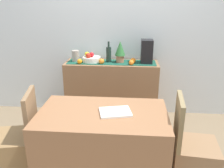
{
  "coord_description": "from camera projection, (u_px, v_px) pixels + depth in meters",
  "views": [
    {
      "loc": [
        0.16,
        -2.32,
        1.72
      ],
      "look_at": [
        -0.06,
        0.38,
        0.74
      ],
      "focal_mm": 37.87,
      "sensor_mm": 36.0,
      "label": 1
    }
  ],
  "objects": [
    {
      "name": "coffee_maker",
      "position": [
        147.0,
        52.0,
        3.25
      ],
      "size": [
        0.16,
        0.18,
        0.33
      ],
      "primitive_type": "cube",
      "color": "black",
      "rests_on": "sideboard_console"
    },
    {
      "name": "orange_loose_near_bowl",
      "position": [
        131.0,
        63.0,
        3.2
      ],
      "size": [
        0.07,
        0.07,
        0.07
      ],
      "primitive_type": "sphere",
      "color": "orange",
      "rests_on": "sideboard_console"
    },
    {
      "name": "orange_loose_mid",
      "position": [
        133.0,
        61.0,
        3.27
      ],
      "size": [
        0.08,
        0.08,
        0.08
      ],
      "primitive_type": "sphere",
      "color": "orange",
      "rests_on": "sideboard_console"
    },
    {
      "name": "orange_loose_end",
      "position": [
        101.0,
        61.0,
        3.25
      ],
      "size": [
        0.08,
        0.08,
        0.08
      ],
      "primitive_type": "sphere",
      "color": "orange",
      "rests_on": "sideboard_console"
    },
    {
      "name": "ground_plane",
      "position": [
        115.0,
        155.0,
        2.78
      ],
      "size": [
        6.4,
        6.4,
        0.02
      ],
      "primitive_type": "cube",
      "color": "#7C684F",
      "rests_on": "ground"
    },
    {
      "name": "fruit_bowl",
      "position": [
        92.0,
        59.0,
        3.36
      ],
      "size": [
        0.26,
        0.26,
        0.07
      ],
      "primitive_type": "cylinder",
      "color": "white",
      "rests_on": "table_runner"
    },
    {
      "name": "sideboard_console",
      "position": [
        112.0,
        91.0,
        3.5
      ],
      "size": [
        1.32,
        0.42,
        0.87
      ],
      "primitive_type": "cube",
      "color": "#8D6543",
      "rests_on": "ground"
    },
    {
      "name": "apple_upper",
      "position": [
        87.0,
        54.0,
        3.35
      ],
      "size": [
        0.07,
        0.07,
        0.07
      ],
      "primitive_type": "sphere",
      "color": "gold",
      "rests_on": "fruit_bowl"
    },
    {
      "name": "open_book",
      "position": [
        115.0,
        112.0,
        2.15
      ],
      "size": [
        0.32,
        0.27,
        0.02
      ],
      "primitive_type": "cube",
      "rotation": [
        0.0,
        0.0,
        0.23
      ],
      "color": "white",
      "rests_on": "dining_table"
    },
    {
      "name": "chair_near_window",
      "position": [
        19.0,
        151.0,
        2.39
      ],
      "size": [
        0.47,
        0.47,
        0.9
      ],
      "color": "olive",
      "rests_on": "ground"
    },
    {
      "name": "chair_by_corner",
      "position": [
        192.0,
        160.0,
        2.25
      ],
      "size": [
        0.44,
        0.44,
        0.9
      ],
      "color": "#8F6B4A",
      "rests_on": "ground"
    },
    {
      "name": "dining_table",
      "position": [
        103.0,
        147.0,
        2.28
      ],
      "size": [
        1.19,
        0.72,
        0.74
      ],
      "primitive_type": "cube",
      "color": "#956442",
      "rests_on": "ground"
    },
    {
      "name": "wine_bottle",
      "position": [
        109.0,
        54.0,
        3.31
      ],
      "size": [
        0.07,
        0.07,
        0.3
      ],
      "color": "#1D2E27",
      "rests_on": "sideboard_console"
    },
    {
      "name": "apple_right",
      "position": [
        92.0,
        55.0,
        3.33
      ],
      "size": [
        0.07,
        0.07,
        0.07
      ],
      "primitive_type": "sphere",
      "color": "red",
      "rests_on": "fruit_bowl"
    },
    {
      "name": "orange_loose_far",
      "position": [
        80.0,
        61.0,
        3.26
      ],
      "size": [
        0.07,
        0.07,
        0.07
      ],
      "primitive_type": "sphere",
      "color": "orange",
      "rests_on": "sideboard_console"
    },
    {
      "name": "apple_rear",
      "position": [
        88.0,
        55.0,
        3.27
      ],
      "size": [
        0.07,
        0.07,
        0.07
      ],
      "primitive_type": "sphere",
      "color": "red",
      "rests_on": "fruit_bowl"
    },
    {
      "name": "ceramic_vase",
      "position": [
        76.0,
        56.0,
        3.36
      ],
      "size": [
        0.1,
        0.1,
        0.16
      ],
      "primitive_type": "cylinder",
      "color": "#9D958A",
      "rests_on": "sideboard_console"
    },
    {
      "name": "room_wall_rear",
      "position": [
        121.0,
        25.0,
        3.42
      ],
      "size": [
        6.4,
        0.06,
        2.7
      ],
      "primitive_type": "cube",
      "color": "silver",
      "rests_on": "ground"
    },
    {
      "name": "table_runner",
      "position": [
        112.0,
        62.0,
        3.35
      ],
      "size": [
        1.24,
        0.32,
        0.01
      ],
      "primitive_type": "cube",
      "color": "#174C3B",
      "rests_on": "sideboard_console"
    },
    {
      "name": "potted_plant",
      "position": [
        120.0,
        51.0,
        3.28
      ],
      "size": [
        0.15,
        0.15,
        0.3
      ],
      "color": "#B26F51",
      "rests_on": "sideboard_console"
    }
  ]
}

